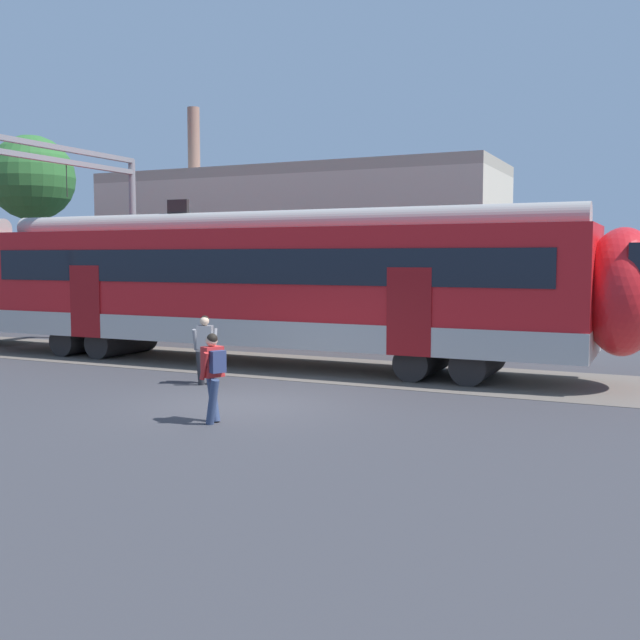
# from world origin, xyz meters

# --- Properties ---
(ground_plane) EXTENTS (160.00, 160.00, 0.00)m
(ground_plane) POSITION_xyz_m (0.00, 0.00, 0.00)
(ground_plane) COLOR #38383D
(pedestrian_grey) EXTENTS (0.53, 0.71, 1.67)m
(pedestrian_grey) POSITION_xyz_m (-2.13, 1.71, 0.99)
(pedestrian_grey) COLOR #28282D
(pedestrian_grey) RESTS_ON ground
(pedestrian_red) EXTENTS (0.57, 0.65, 1.67)m
(pedestrian_red) POSITION_xyz_m (0.36, -1.76, 0.99)
(pedestrian_red) COLOR navy
(pedestrian_red) RESTS_ON ground
(catenary_gantry) EXTENTS (0.24, 6.64, 6.53)m
(catenary_gantry) POSITION_xyz_m (-9.63, 5.19, 4.31)
(catenary_gantry) COLOR gray
(catenary_gantry) RESTS_ON ground
(background_building) EXTENTS (15.78, 5.00, 9.20)m
(background_building) POSITION_xyz_m (-5.49, 13.12, 3.21)
(background_building) COLOR beige
(background_building) RESTS_ON ground
(street_tree_left) EXTENTS (4.02, 4.02, 8.82)m
(street_tree_left) POSITION_xyz_m (-19.88, 13.68, 6.77)
(street_tree_left) COLOR brown
(street_tree_left) RESTS_ON ground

